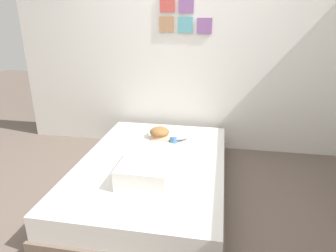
# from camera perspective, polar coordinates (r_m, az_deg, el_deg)

# --- Properties ---
(ground_plane) EXTENTS (12.71, 12.71, 0.00)m
(ground_plane) POSITION_cam_1_polar(r_m,az_deg,el_deg) (2.82, -1.11, -15.71)
(ground_plane) COLOR #66564C
(back_wall) EXTENTS (4.35, 0.12, 2.50)m
(back_wall) POSITION_cam_1_polar(r_m,az_deg,el_deg) (3.81, 3.41, 14.17)
(back_wall) COLOR silver
(back_wall) RESTS_ON ground
(bed) EXTENTS (1.43, 2.10, 0.33)m
(bed) POSITION_cam_1_polar(r_m,az_deg,el_deg) (3.03, -2.96, -9.33)
(bed) COLOR #726051
(bed) RESTS_ON ground
(pillow) EXTENTS (0.52, 0.32, 0.11)m
(pillow) POSITION_cam_1_polar(r_m,az_deg,el_deg) (3.45, 0.17, -1.39)
(pillow) COLOR white
(pillow) RESTS_ON bed
(person_lying) EXTENTS (0.43, 0.92, 0.27)m
(person_lying) POSITION_cam_1_polar(r_m,az_deg,el_deg) (2.76, -3.13, -6.04)
(person_lying) COLOR white
(person_lying) RESTS_ON bed
(coffee_cup) EXTENTS (0.12, 0.09, 0.07)m
(coffee_cup) POSITION_cam_1_polar(r_m,az_deg,el_deg) (3.33, 1.05, -2.53)
(coffee_cup) COLOR teal
(coffee_cup) RESTS_ON bed
(cell_phone) EXTENTS (0.07, 0.14, 0.01)m
(cell_phone) POSITION_cam_1_polar(r_m,az_deg,el_deg) (2.70, -8.94, -9.39)
(cell_phone) COLOR black
(cell_phone) RESTS_ON bed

